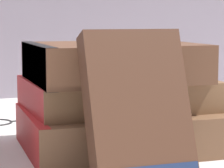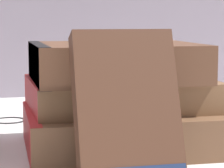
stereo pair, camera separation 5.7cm
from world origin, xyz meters
TOP-DOWN VIEW (x-y plane):
  - ground_plane at (0.00, 0.00)m, footprint 3.00×3.00m
  - book_flat_bottom at (0.04, 0.04)m, footprint 0.22×0.17m
  - book_flat_middle at (0.04, 0.05)m, footprint 0.21×0.16m
  - book_flat_top at (0.03, 0.04)m, footprint 0.18×0.15m
  - book_leaning_front at (0.02, -0.08)m, footprint 0.09×0.07m
  - pocket_watch at (0.06, 0.02)m, footprint 0.05×0.05m
  - reading_glasses at (-0.05, 0.23)m, footprint 0.11×0.05m

SIDE VIEW (x-z plane):
  - ground_plane at x=0.00m, z-range 0.00..0.00m
  - reading_glasses at x=-0.05m, z-range 0.00..0.00m
  - book_flat_bottom at x=0.04m, z-range 0.00..0.04m
  - book_flat_middle at x=0.04m, z-range 0.04..0.08m
  - book_leaning_front at x=0.02m, z-range 0.00..0.13m
  - book_flat_top at x=0.03m, z-range 0.08..0.12m
  - pocket_watch at x=0.06m, z-range 0.12..0.13m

